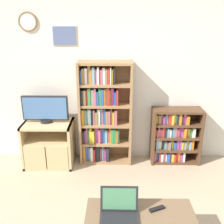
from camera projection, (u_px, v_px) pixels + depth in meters
wall_back at (110, 79)px, 4.03m from camera, size 6.44×0.09×2.60m
tv_stand at (49, 144)px, 4.06m from camera, size 0.75×0.50×0.70m
television at (45, 109)px, 3.92m from camera, size 0.69×0.18×0.41m
bookshelf_tall at (102, 114)px, 4.03m from camera, size 0.80×0.32×1.60m
bookshelf_short at (174, 136)px, 4.13m from camera, size 0.76×0.31×0.89m
coffee_table at (141, 222)px, 2.48m from camera, size 1.06×0.59×0.41m
laptop at (119, 210)px, 2.48m from camera, size 0.37×0.29×0.26m
remote_near_laptop at (157, 209)px, 2.58m from camera, size 0.16×0.10×0.02m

